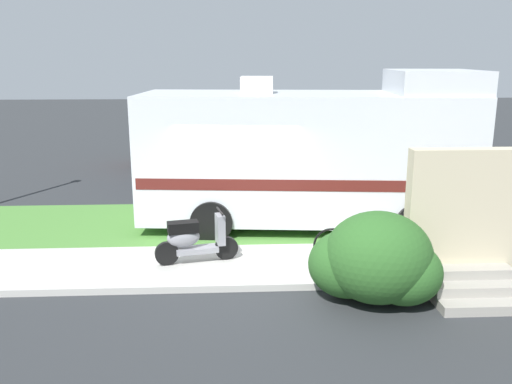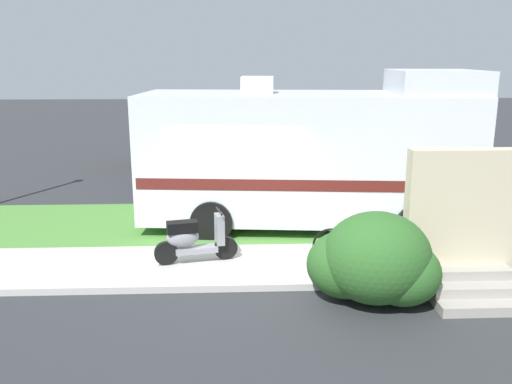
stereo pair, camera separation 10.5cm
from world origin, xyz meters
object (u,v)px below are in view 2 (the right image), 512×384
at_px(motorhome_rv, 311,155).
at_px(bicycle, 360,247).
at_px(pickup_truck_near, 242,152).
at_px(bottle_green, 453,252).
at_px(scooter, 193,238).
at_px(pickup_truck_far, 195,137).

xyz_separation_m(motorhome_rv, bicycle, (0.52, -2.84, -1.18)).
distance_m(pickup_truck_near, bottle_green, 8.06).
bearing_deg(pickup_truck_near, motorhome_rv, -72.07).
bearing_deg(pickup_truck_near, bicycle, -74.87).
bearing_deg(bottle_green, scooter, 179.82).
height_order(motorhome_rv, pickup_truck_far, motorhome_rv).
bearing_deg(bottle_green, bicycle, -168.36).
height_order(motorhome_rv, pickup_truck_near, motorhome_rv).
bearing_deg(bicycle, pickup_truck_near, 105.13).
xyz_separation_m(pickup_truck_near, pickup_truck_far, (-1.63, 3.14, 0.01)).
relative_size(motorhome_rv, scooter, 4.87).
xyz_separation_m(bicycle, pickup_truck_near, (-2.00, 7.41, 0.45)).
xyz_separation_m(scooter, bicycle, (3.03, -0.40, -0.06)).
bearing_deg(scooter, bicycle, -7.53).
relative_size(motorhome_rv, bicycle, 4.45).
relative_size(motorhome_rv, pickup_truck_far, 1.36).
xyz_separation_m(motorhome_rv, scooter, (-2.51, -2.44, -1.11)).
bearing_deg(scooter, pickup_truck_near, 81.68).
bearing_deg(pickup_truck_far, scooter, -86.56).
xyz_separation_m(scooter, pickup_truck_near, (1.03, 7.01, 0.39)).
distance_m(motorhome_rv, bottle_green, 3.72).
bearing_deg(pickup_truck_near, pickup_truck_far, 117.53).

